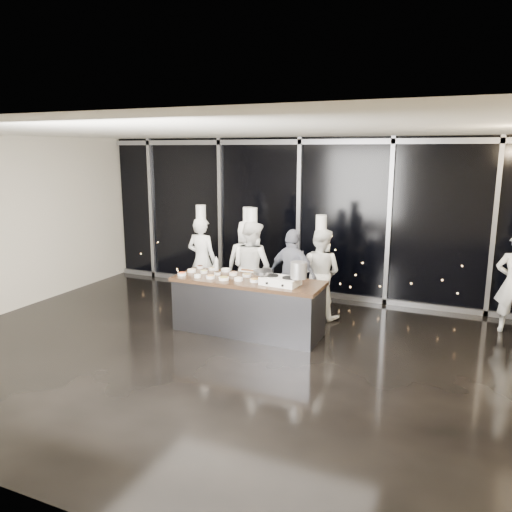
{
  "coord_description": "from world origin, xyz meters",
  "views": [
    {
      "loc": [
        3.26,
        -6.18,
        2.95
      ],
      "look_at": [
        0.01,
        1.2,
        1.23
      ],
      "focal_mm": 35.0,
      "sensor_mm": 36.0,
      "label": 1
    }
  ],
  "objects_px": {
    "stock_pot": "(299,270)",
    "chef_right": "(320,273)",
    "frying_pan": "(262,272)",
    "demo_counter": "(248,306)",
    "chef_far_left": "(202,260)",
    "chef_left": "(248,263)",
    "chef_center": "(252,267)",
    "guest": "(293,276)",
    "stove": "(280,281)"
  },
  "relations": [
    {
      "from": "stock_pot",
      "to": "chef_right",
      "type": "xyz_separation_m",
      "value": [
        -0.06,
        1.33,
        -0.35
      ]
    },
    {
      "from": "frying_pan",
      "to": "stock_pot",
      "type": "xyz_separation_m",
      "value": [
        0.61,
        -0.04,
        0.1
      ]
    },
    {
      "from": "frying_pan",
      "to": "chef_right",
      "type": "bearing_deg",
      "value": 72.95
    },
    {
      "from": "chef_right",
      "to": "stock_pot",
      "type": "bearing_deg",
      "value": 100.2
    },
    {
      "from": "demo_counter",
      "to": "chef_far_left",
      "type": "xyz_separation_m",
      "value": [
        -1.49,
        1.11,
        0.42
      ]
    },
    {
      "from": "chef_far_left",
      "to": "chef_left",
      "type": "distance_m",
      "value": 0.93
    },
    {
      "from": "stock_pot",
      "to": "chef_far_left",
      "type": "height_order",
      "value": "chef_far_left"
    },
    {
      "from": "demo_counter",
      "to": "chef_right",
      "type": "xyz_separation_m",
      "value": [
        0.84,
        1.22,
        0.37
      ]
    },
    {
      "from": "chef_left",
      "to": "chef_right",
      "type": "height_order",
      "value": "chef_left"
    },
    {
      "from": "demo_counter",
      "to": "chef_right",
      "type": "relative_size",
      "value": 1.33
    },
    {
      "from": "chef_center",
      "to": "guest",
      "type": "distance_m",
      "value": 0.82
    },
    {
      "from": "demo_counter",
      "to": "chef_center",
      "type": "xyz_separation_m",
      "value": [
        -0.34,
        0.92,
        0.41
      ]
    },
    {
      "from": "stove",
      "to": "stock_pot",
      "type": "xyz_separation_m",
      "value": [
        0.3,
        -0.01,
        0.2
      ]
    },
    {
      "from": "stock_pot",
      "to": "chef_far_left",
      "type": "xyz_separation_m",
      "value": [
        -2.39,
        1.22,
        -0.3
      ]
    },
    {
      "from": "stock_pot",
      "to": "chef_center",
      "type": "bearing_deg",
      "value": 140.21
    },
    {
      "from": "stock_pot",
      "to": "chef_far_left",
      "type": "bearing_deg",
      "value": 152.83
    },
    {
      "from": "guest",
      "to": "stove",
      "type": "bearing_deg",
      "value": 112.17
    },
    {
      "from": "guest",
      "to": "frying_pan",
      "type": "bearing_deg",
      "value": 92.7
    },
    {
      "from": "stock_pot",
      "to": "guest",
      "type": "height_order",
      "value": "guest"
    },
    {
      "from": "chef_left",
      "to": "chef_center",
      "type": "distance_m",
      "value": 0.41
    },
    {
      "from": "chef_far_left",
      "to": "chef_center",
      "type": "relative_size",
      "value": 0.99
    },
    {
      "from": "frying_pan",
      "to": "stove",
      "type": "bearing_deg",
      "value": 1.71
    },
    {
      "from": "chef_center",
      "to": "chef_right",
      "type": "xyz_separation_m",
      "value": [
        1.18,
        0.3,
        -0.05
      ]
    },
    {
      "from": "stock_pot",
      "to": "chef_right",
      "type": "relative_size",
      "value": 0.14
    },
    {
      "from": "frying_pan",
      "to": "chef_left",
      "type": "distance_m",
      "value": 1.59
    },
    {
      "from": "demo_counter",
      "to": "chef_center",
      "type": "relative_size",
      "value": 1.26
    },
    {
      "from": "demo_counter",
      "to": "guest",
      "type": "xyz_separation_m",
      "value": [
        0.48,
        0.82,
        0.36
      ]
    },
    {
      "from": "demo_counter",
      "to": "chef_center",
      "type": "distance_m",
      "value": 1.06
    },
    {
      "from": "chef_center",
      "to": "chef_right",
      "type": "distance_m",
      "value": 1.22
    },
    {
      "from": "stove",
      "to": "stock_pot",
      "type": "bearing_deg",
      "value": 3.68
    },
    {
      "from": "chef_far_left",
      "to": "chef_left",
      "type": "height_order",
      "value": "chef_far_left"
    },
    {
      "from": "stock_pot",
      "to": "chef_left",
      "type": "height_order",
      "value": "chef_left"
    },
    {
      "from": "stove",
      "to": "chef_far_left",
      "type": "height_order",
      "value": "chef_far_left"
    },
    {
      "from": "stove",
      "to": "chef_left",
      "type": "height_order",
      "value": "chef_left"
    },
    {
      "from": "frying_pan",
      "to": "chef_right",
      "type": "distance_m",
      "value": 1.43
    },
    {
      "from": "chef_center",
      "to": "stove",
      "type": "bearing_deg",
      "value": 156.28
    },
    {
      "from": "guest",
      "to": "stock_pot",
      "type": "bearing_deg",
      "value": 129.15
    },
    {
      "from": "stove",
      "to": "chef_left",
      "type": "relative_size",
      "value": 0.32
    },
    {
      "from": "stove",
      "to": "guest",
      "type": "xyz_separation_m",
      "value": [
        -0.12,
        0.91,
        -0.15
      ]
    },
    {
      "from": "chef_far_left",
      "to": "chef_center",
      "type": "xyz_separation_m",
      "value": [
        1.15,
        -0.19,
        -0.0
      ]
    },
    {
      "from": "chef_center",
      "to": "demo_counter",
      "type": "bearing_deg",
      "value": 133.81
    },
    {
      "from": "stove",
      "to": "chef_center",
      "type": "height_order",
      "value": "chef_center"
    },
    {
      "from": "demo_counter",
      "to": "stock_pot",
      "type": "bearing_deg",
      "value": -6.99
    },
    {
      "from": "frying_pan",
      "to": "chef_center",
      "type": "bearing_deg",
      "value": 128.39
    },
    {
      "from": "guest",
      "to": "chef_far_left",
      "type": "bearing_deg",
      "value": 6.18
    },
    {
      "from": "demo_counter",
      "to": "chef_left",
      "type": "relative_size",
      "value": 1.29
    },
    {
      "from": "frying_pan",
      "to": "chef_left",
      "type": "height_order",
      "value": "chef_left"
    },
    {
      "from": "demo_counter",
      "to": "chef_left",
      "type": "xyz_separation_m",
      "value": [
        -0.57,
        1.25,
        0.4
      ]
    },
    {
      "from": "frying_pan",
      "to": "chef_left",
      "type": "xyz_separation_m",
      "value": [
        -0.85,
        1.33,
        -0.21
      ]
    },
    {
      "from": "stove",
      "to": "chef_right",
      "type": "bearing_deg",
      "value": 85.59
    }
  ]
}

